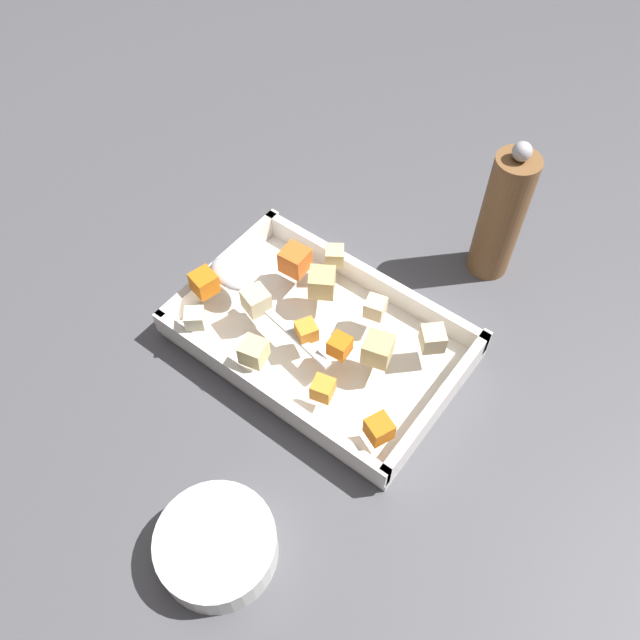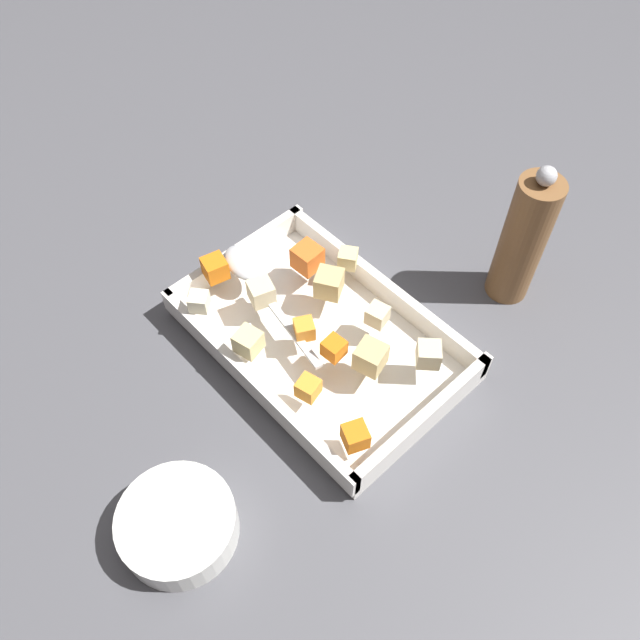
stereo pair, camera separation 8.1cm
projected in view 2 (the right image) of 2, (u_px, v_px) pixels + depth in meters
ground_plane at (315, 338)px, 0.86m from camera, size 4.00×4.00×0.00m
baking_dish at (320, 340)px, 0.84m from camera, size 0.36×0.23×0.05m
carrot_chunk_near_left at (355, 436)px, 0.71m from camera, size 0.03×0.03×0.03m
carrot_chunk_back_center at (308, 388)px, 0.75m from camera, size 0.03×0.03×0.02m
carrot_chunk_near_spoon at (304, 329)px, 0.80m from camera, size 0.03×0.03×0.02m
carrot_chunk_rim_edge at (334, 348)px, 0.78m from camera, size 0.03×0.03×0.02m
carrot_chunk_under_handle at (307, 258)px, 0.86m from camera, size 0.04×0.04×0.03m
carrot_chunk_heap_top at (215, 268)px, 0.85m from camera, size 0.03×0.03×0.03m
potato_chunk_front_center at (377, 315)px, 0.81m from camera, size 0.03×0.03×0.02m
potato_chunk_mid_left at (329, 283)px, 0.83m from camera, size 0.05×0.05×0.03m
potato_chunk_center at (199, 301)px, 0.82m from camera, size 0.03×0.03×0.02m
potato_chunk_corner_sw at (429, 354)px, 0.77m from camera, size 0.04×0.04×0.03m
potato_chunk_corner_se at (370, 358)px, 0.77m from camera, size 0.04×0.04×0.03m
potato_chunk_corner_ne at (248, 342)px, 0.78m from camera, size 0.03×0.03×0.03m
potato_chunk_near_right at (261, 292)px, 0.83m from camera, size 0.04×0.04×0.03m
potato_chunk_heap_side at (348, 258)px, 0.86m from camera, size 0.03×0.03×0.02m
serving_spoon at (248, 270)px, 0.86m from camera, size 0.22×0.06×0.02m
pepper_mill at (523, 240)px, 0.83m from camera, size 0.06×0.06×0.22m
small_prep_bowl at (178, 525)px, 0.70m from camera, size 0.13×0.13×0.04m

